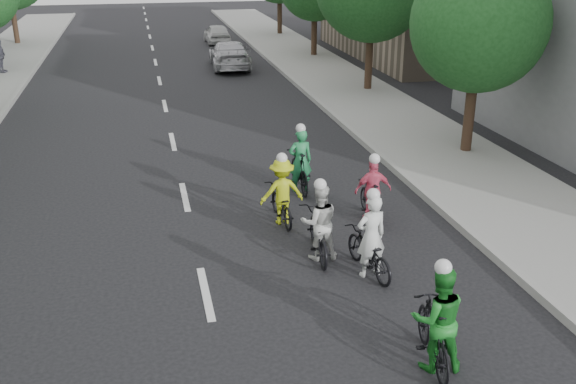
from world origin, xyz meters
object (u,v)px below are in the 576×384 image
object	(u,v)px
cyclist_4	(436,326)
follow_car_trail	(217,34)
follow_car_lead	(229,55)
cyclist_1	(369,247)
cyclist_2	(319,229)
spectator_1	(0,56)
cyclist_3	(300,167)
cyclist_0	(282,197)
cyclist_5	(372,195)

from	to	relation	value
cyclist_4	follow_car_trail	xyz separation A→B (m)	(0.89, 33.94, -0.10)
follow_car_lead	cyclist_4	bearing A→B (deg)	91.67
cyclist_4	cyclist_1	bearing A→B (deg)	-80.33
cyclist_2	spectator_1	world-z (taller)	cyclist_2
cyclist_2	cyclist_3	distance (m)	3.86
cyclist_1	cyclist_4	distance (m)	3.04
cyclist_3	cyclist_4	bearing A→B (deg)	92.21
cyclist_0	follow_car_trail	bearing A→B (deg)	-97.34
cyclist_3	follow_car_trail	xyz separation A→B (m)	(1.10, 26.15, -0.04)
cyclist_0	cyclist_2	xyz separation A→B (m)	(0.37, -1.90, -0.01)
cyclist_5	follow_car_trail	xyz separation A→B (m)	(-0.11, 28.37, 0.00)
cyclist_3	cyclist_4	size ratio (longest dim) A/B	0.98
cyclist_4	follow_car_lead	bearing A→B (deg)	-81.00
cyclist_1	cyclist_2	bearing A→B (deg)	-59.02
cyclist_5	follow_car_lead	distance (m)	19.85
cyclist_5	follow_car_lead	size ratio (longest dim) A/B	0.35
cyclist_1	spectator_1	distance (m)	25.31
follow_car_lead	spectator_1	distance (m)	11.13
cyclist_0	follow_car_trail	size ratio (longest dim) A/B	0.48
cyclist_2	cyclist_5	distance (m)	2.37
cyclist_0	follow_car_lead	xyz separation A→B (m)	(1.59, 19.53, 0.05)
cyclist_2	cyclist_4	size ratio (longest dim) A/B	1.03
cyclist_2	follow_car_lead	xyz separation A→B (m)	(1.22, 21.44, 0.06)
cyclist_4	spectator_1	distance (m)	28.09
follow_car_trail	spectator_1	xyz separation A→B (m)	(-11.54, -7.96, 0.34)
cyclist_3	follow_car_lead	world-z (taller)	cyclist_3
cyclist_0	spectator_1	bearing A→B (deg)	-67.88
cyclist_2	cyclist_4	world-z (taller)	cyclist_4
cyclist_2	spectator_1	size ratio (longest dim) A/B	1.21
cyclist_0	cyclist_3	world-z (taller)	cyclist_3
cyclist_0	cyclist_4	bearing A→B (deg)	97.65
follow_car_lead	cyclist_1	bearing A→B (deg)	91.58
spectator_1	cyclist_0	bearing A→B (deg)	-140.35
cyclist_4	cyclist_0	bearing A→B (deg)	-69.10
cyclist_4	spectator_1	size ratio (longest dim) A/B	1.18
follow_car_lead	spectator_1	xyz separation A→B (m)	(-11.11, 0.57, 0.26)
cyclist_0	cyclist_4	xyz separation A→B (m)	(1.13, -5.88, 0.07)
cyclist_3	spectator_1	xyz separation A→B (m)	(-10.44, 18.19, 0.30)
cyclist_1	cyclist_0	bearing A→B (deg)	-76.73
cyclist_3	cyclist_5	bearing A→B (deg)	119.06
cyclist_3	follow_car_lead	xyz separation A→B (m)	(0.67, 17.62, 0.04)
cyclist_3	follow_car_lead	size ratio (longest dim) A/B	0.39
cyclist_2	cyclist_4	distance (m)	4.05
cyclist_5	cyclist_3	bearing A→B (deg)	-59.78
cyclist_4	cyclist_2	bearing A→B (deg)	-69.13
cyclist_2	follow_car_trail	distance (m)	30.01
cyclist_3	cyclist_5	world-z (taller)	cyclist_3
cyclist_3	follow_car_trail	distance (m)	26.17
cyclist_4	follow_car_trail	bearing A→B (deg)	-81.47
cyclist_0	cyclist_3	size ratio (longest dim) A/B	0.94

